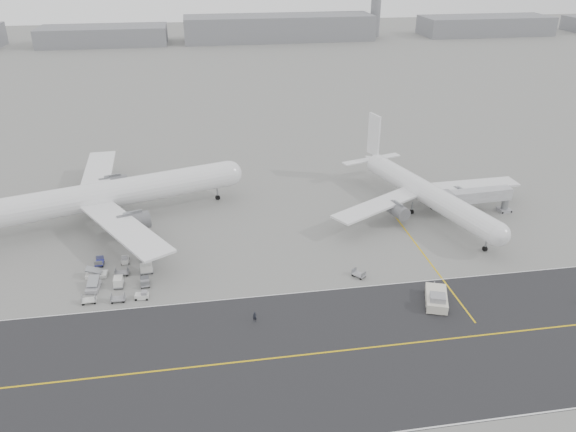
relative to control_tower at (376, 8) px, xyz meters
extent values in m
plane|color=gray|center=(-100.00, -265.00, -16.25)|extent=(700.00, 700.00, 0.00)
cube|color=#28282B|center=(-95.00, -283.00, -16.24)|extent=(220.00, 32.00, 0.02)
cube|color=gold|center=(-95.00, -283.00, -16.22)|extent=(220.00, 0.30, 0.01)
cube|color=silver|center=(-95.00, -267.20, -16.22)|extent=(220.00, 0.25, 0.01)
cube|color=gold|center=(-70.00, -260.00, -16.23)|extent=(0.30, 40.00, 0.01)
cylinder|color=gray|center=(0.00, 0.00, -2.25)|extent=(6.00, 6.00, 28.00)
cylinder|color=white|center=(-129.01, -233.21, -10.26)|extent=(50.53, 20.18, 5.85)
sphere|color=white|center=(-104.58, -225.92, -10.26)|extent=(5.73, 5.73, 5.73)
cube|color=white|center=(-125.81, -248.31, -10.99)|extent=(19.60, 27.25, 0.45)
cube|color=white|center=(-134.61, -218.82, -10.99)|extent=(7.49, 28.24, 0.45)
cylinder|color=slate|center=(-124.80, -242.98, -12.45)|extent=(6.99, 5.25, 3.62)
cylinder|color=slate|center=(-130.85, -222.72, -12.45)|extent=(6.99, 5.25, 3.62)
cylinder|color=black|center=(-107.56, -226.81, -15.70)|extent=(1.20, 0.79, 1.10)
cylinder|color=black|center=(-129.80, -237.10, -15.70)|extent=(1.20, 0.79, 1.10)
cylinder|color=black|center=(-131.80, -230.38, -15.70)|extent=(1.20, 0.79, 1.10)
cylinder|color=gray|center=(-107.56, -226.81, -14.17)|extent=(0.36, 0.36, 3.07)
cylinder|color=white|center=(-62.93, -241.80, -11.45)|extent=(15.94, 40.57, 4.69)
sphere|color=white|center=(-57.22, -261.43, -11.45)|extent=(4.59, 4.59, 4.59)
cone|color=white|center=(-68.93, -221.21, -11.10)|extent=(6.28, 8.84, 4.22)
cube|color=white|center=(-69.07, -220.74, -4.62)|extent=(1.74, 4.45, 9.97)
cube|color=white|center=(-73.09, -221.65, -10.98)|extent=(7.81, 4.25, 0.25)
cube|color=white|center=(-65.19, -219.35, -10.98)|extent=(7.81, 4.25, 0.25)
cube|color=white|center=(-75.06, -244.29, -12.04)|extent=(21.90, 15.61, 0.45)
cube|color=white|center=(-51.36, -237.39, -12.04)|extent=(22.62, 5.86, 0.45)
cylinder|color=slate|center=(-70.79, -245.13, -13.21)|extent=(4.18, 5.60, 2.91)
cylinder|color=slate|center=(-54.52, -240.39, -13.21)|extent=(4.18, 5.60, 2.91)
cylinder|color=black|center=(-57.91, -259.04, -15.75)|extent=(0.76, 1.12, 1.02)
cylinder|color=black|center=(-66.05, -241.15, -15.75)|extent=(0.76, 1.12, 1.02)
cylinder|color=black|center=(-60.65, -239.58, -15.75)|extent=(0.76, 1.12, 1.02)
cylinder|color=gray|center=(-57.91, -259.04, -14.52)|extent=(0.36, 0.36, 2.46)
cube|color=beige|center=(-74.07, -273.89, -15.31)|extent=(5.48, 7.63, 1.56)
cube|color=#9F9FA4|center=(-74.60, -275.36, -14.14)|extent=(3.06, 2.93, 1.00)
cylinder|color=gray|center=(-72.64, -269.91, -15.70)|extent=(1.15, 2.78, 0.18)
cylinder|color=black|center=(-76.34, -275.92, -15.75)|extent=(0.76, 1.09, 1.00)
cylinder|color=black|center=(-73.61, -276.90, -15.75)|extent=(0.76, 1.09, 1.00)
cylinder|color=black|center=(-74.53, -270.89, -15.75)|extent=(0.76, 1.09, 1.00)
cylinder|color=black|center=(-71.80, -271.87, -15.75)|extent=(0.76, 1.09, 1.00)
cylinder|color=gray|center=(-45.39, -243.21, -14.29)|extent=(1.57, 1.57, 3.93)
cube|color=#9F9FA4|center=(-45.39, -243.21, -15.91)|extent=(2.70, 2.70, 0.69)
cube|color=silver|center=(-52.26, -243.61, -11.73)|extent=(14.88, 3.60, 2.56)
cube|color=#9F9FA4|center=(-59.32, -244.02, -11.73)|extent=(1.36, 3.21, 2.95)
cylinder|color=black|center=(-44.37, -242.07, -15.96)|extent=(0.33, 0.61, 0.59)
imported|color=black|center=(-104.17, -273.93, -15.39)|extent=(0.71, 0.55, 1.72)
camera|label=1|loc=(-110.68, -345.62, 37.94)|focal=35.00mm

